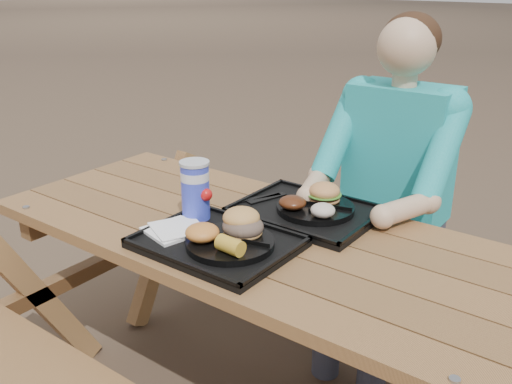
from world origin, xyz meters
The scene contains 17 objects.
picnic_table centered at (0.00, 0.00, 0.38)m, with size 1.80×1.49×0.75m, color #999999, non-canonical shape.
tray_near centered at (-0.02, -0.16, 0.76)m, with size 0.45×0.35×0.02m, color black.
tray_far centered at (0.07, 0.19, 0.76)m, with size 0.45×0.35×0.02m, color black.
plate_near centered at (0.03, -0.17, 0.78)m, with size 0.26×0.26×0.02m, color black.
plate_far centered at (0.10, 0.20, 0.78)m, with size 0.26×0.26×0.02m, color black.
napkin_stack centered at (-0.17, -0.20, 0.78)m, with size 0.15×0.15×0.02m, color white.
soda_cup centered at (-0.19, -0.07, 0.86)m, with size 0.09×0.09×0.18m, color #1A2AC9.
condiment_bbq centered at (-0.02, -0.04, 0.79)m, with size 0.06×0.06×0.03m, color black.
condiment_mustard centered at (0.04, -0.05, 0.79)m, with size 0.05×0.05×0.03m, color orange.
sandwich centered at (0.04, -0.11, 0.85)m, with size 0.12×0.12×0.12m, color #D3934A, non-canonical shape.
mac_cheese centered at (-0.03, -0.22, 0.82)m, with size 0.10×0.10×0.05m, color orange.
corn_cob centered at (0.08, -0.23, 0.81)m, with size 0.08×0.08×0.05m, color gold, non-canonical shape.
cutlery_far centered at (-0.10, 0.19, 0.77)m, with size 0.03×0.16×0.01m, color black.
burger centered at (0.10, 0.26, 0.84)m, with size 0.11×0.11×0.10m, color #D08749, non-canonical shape.
baked_beans centered at (0.05, 0.14, 0.81)m, with size 0.09×0.09×0.04m, color #502310.
potato_salad centered at (0.16, 0.14, 0.81)m, with size 0.08×0.08×0.04m, color beige.
diner centered at (0.18, 0.66, 0.64)m, with size 0.48×0.84×1.28m, color teal, non-canonical shape.
Camera 1 is at (0.99, -1.32, 1.52)m, focal length 40.00 mm.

